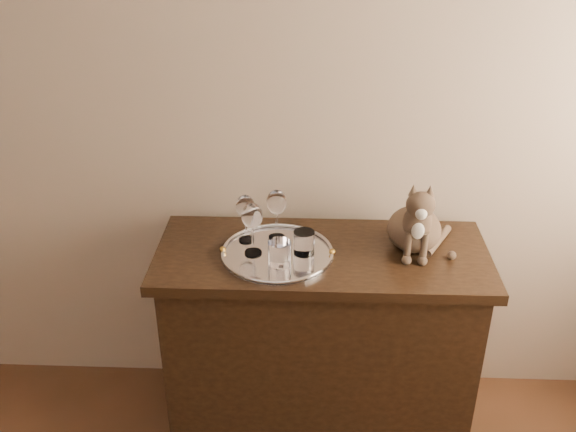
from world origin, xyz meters
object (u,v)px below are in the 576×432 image
tumbler_b (279,253)px  cat (416,211)px  sideboard (319,345)px  wine_glass_c (252,229)px  wine_glass_a (246,218)px  tumbler_c (304,243)px  wine_glass_b (277,215)px  tray (277,254)px

tumbler_b → cat: 0.51m
sideboard → wine_glass_c: (-0.25, -0.03, 0.53)m
wine_glass_a → tumbler_c: bearing=-21.0°
wine_glass_a → tumbler_c: 0.23m
wine_glass_c → tumbler_b: wine_glass_c is taller
wine_glass_b → cat: size_ratio=0.66×
sideboard → wine_glass_a: (-0.28, 0.06, 0.52)m
cat → wine_glass_a: bearing=-177.0°
wine_glass_a → tumbler_b: bearing=-50.8°
sideboard → wine_glass_a: wine_glass_a is taller
sideboard → tumbler_b: (-0.15, -0.10, 0.48)m
tumbler_b → cat: cat is taller
wine_glass_c → tumbler_b: size_ratio=2.22×
wine_glass_a → sideboard: bearing=-11.8°
tumbler_c → cat: bearing=10.3°
tumbler_c → wine_glass_c: bearing=-177.3°
tumbler_c → tumbler_b: bearing=-136.5°
wine_glass_a → cat: bearing=-0.9°
wine_glass_b → wine_glass_c: wine_glass_c is taller
tumbler_b → wine_glass_a: bearing=129.2°
wine_glass_b → tumbler_b: 0.19m
tray → wine_glass_c: (-0.09, -0.00, 0.10)m
tray → tumbler_c: tumbler_c is taller
tray → tumbler_b: size_ratio=4.49×
wine_glass_b → wine_glass_c: bearing=-125.8°
sideboard → wine_glass_b: bearing=155.4°
sideboard → tumbler_b: bearing=-145.5°
wine_glass_a → wine_glass_b: size_ratio=0.94×
cat → tray: bearing=-167.0°
wine_glass_c → cat: (0.57, 0.08, 0.04)m
tray → cat: bearing=9.1°
tray → wine_glass_a: size_ratio=2.18×
wine_glass_a → tumbler_b: size_ratio=2.06×
sideboard → tumbler_c: tumbler_c is taller
wine_glass_b → tumbler_b: (0.02, -0.18, -0.05)m
wine_glass_b → wine_glass_c: 0.13m
tray → cat: 0.51m
wine_glass_a → wine_glass_c: 0.10m
tray → wine_glass_a: wine_glass_a is taller
wine_glass_a → cat: 0.61m
sideboard → wine_glass_c: wine_glass_c is taller
wine_glass_a → cat: (0.61, -0.01, 0.05)m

